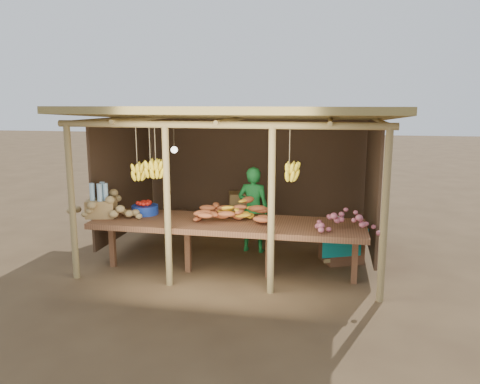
# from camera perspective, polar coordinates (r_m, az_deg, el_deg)

# --- Properties ---
(ground) EXTENTS (60.00, 60.00, 0.00)m
(ground) POSITION_cam_1_polar(r_m,az_deg,el_deg) (7.84, 0.00, -7.56)
(ground) COLOR brown
(ground) RESTS_ON ground
(stall_structure) EXTENTS (4.70, 3.50, 2.43)m
(stall_structure) POSITION_cam_1_polar(r_m,az_deg,el_deg) (7.42, -0.19, 6.51)
(stall_structure) COLOR #9C8350
(stall_structure) RESTS_ON ground
(counter) EXTENTS (3.90, 1.05, 0.80)m
(counter) POSITION_cam_1_polar(r_m,az_deg,el_deg) (6.74, -1.55, -4.10)
(counter) COLOR brown
(counter) RESTS_ON ground
(potato_heap) EXTENTS (1.15, 0.70, 0.37)m
(potato_heap) POSITION_cam_1_polar(r_m,az_deg,el_deg) (7.29, -16.08, -1.37)
(potato_heap) COLOR #9F8452
(potato_heap) RESTS_ON counter
(sweet_potato_heap) EXTENTS (1.17, 0.79, 0.36)m
(sweet_potato_heap) POSITION_cam_1_polar(r_m,az_deg,el_deg) (6.75, -1.14, -1.95)
(sweet_potato_heap) COLOR #B2562D
(sweet_potato_heap) RESTS_ON counter
(onion_heap) EXTENTS (0.98, 0.79, 0.36)m
(onion_heap) POSITION_cam_1_polar(r_m,az_deg,el_deg) (6.34, 12.85, -3.10)
(onion_heap) COLOR #A75161
(onion_heap) RESTS_ON counter
(banana_pile) EXTENTS (0.69, 0.54, 0.35)m
(banana_pile) POSITION_cam_1_polar(r_m,az_deg,el_deg) (6.82, -0.34, -1.88)
(banana_pile) COLOR yellow
(banana_pile) RESTS_ON counter
(tomato_basin) EXTENTS (0.40, 0.40, 0.21)m
(tomato_basin) POSITION_cam_1_polar(r_m,az_deg,el_deg) (7.27, -11.51, -2.00)
(tomato_basin) COLOR navy
(tomato_basin) RESTS_ON counter
(bottle_box) EXTENTS (0.48, 0.42, 0.52)m
(bottle_box) POSITION_cam_1_polar(r_m,az_deg,el_deg) (7.24, -16.57, -1.39)
(bottle_box) COLOR olive
(bottle_box) RESTS_ON counter
(vendor) EXTENTS (0.55, 0.39, 1.44)m
(vendor) POSITION_cam_1_polar(r_m,az_deg,el_deg) (7.80, 1.62, -2.15)
(vendor) COLOR #1B7D31
(vendor) RESTS_ON ground
(tarp_crate) EXTENTS (0.80, 0.75, 0.75)m
(tarp_crate) POSITION_cam_1_polar(r_m,az_deg,el_deg) (7.58, 12.26, -6.02)
(tarp_crate) COLOR brown
(tarp_crate) RESTS_ON ground
(carton_stack) EXTENTS (1.11, 0.49, 0.78)m
(carton_stack) POSITION_cam_1_polar(r_m,az_deg,el_deg) (8.95, -0.86, -2.91)
(carton_stack) COLOR olive
(carton_stack) RESTS_ON ground
(burlap_sacks) EXTENTS (0.76, 0.40, 0.53)m
(burlap_sacks) POSITION_cam_1_polar(r_m,az_deg,el_deg) (9.19, -6.14, -3.34)
(burlap_sacks) COLOR #453020
(burlap_sacks) RESTS_ON ground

